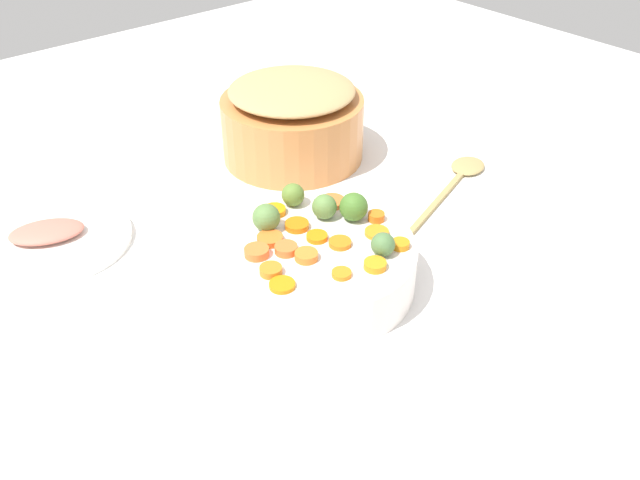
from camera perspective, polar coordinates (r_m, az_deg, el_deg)
The scene contains 28 objects.
tabletop at distance 1.04m, azimuth 1.36°, elevation -3.07°, with size 2.40×2.40×0.02m, color white.
serving_bowl_carrots at distance 0.99m, azimuth -0.00°, elevation -2.14°, with size 0.27×0.27×0.07m, color white.
metal_pot at distance 1.31m, azimuth -2.27°, elevation 9.19°, with size 0.27×0.27×0.12m, color #CA7E43.
stuffing_mound at distance 1.28m, azimuth -2.35°, elevation 12.23°, with size 0.23×0.23×0.03m, color tan.
carrot_slice_0 at distance 0.95m, azimuth -5.24°, elevation -0.98°, with size 0.03×0.03×0.01m, color orange.
carrot_slice_1 at distance 1.04m, azimuth -3.79°, elevation 2.42°, with size 0.03×0.03×0.01m, color orange.
carrot_slice_2 at distance 0.98m, azimuth -4.14°, elevation 0.10°, with size 0.04×0.04×0.01m, color orange.
carrot_slice_3 at distance 0.92m, azimuth -4.07°, elevation -2.50°, with size 0.03×0.03×0.01m, color orange.
carrot_slice_4 at distance 0.95m, azimuth -2.81°, elevation -0.74°, with size 0.03×0.03×0.01m, color orange.
carrot_slice_5 at distance 0.98m, azimuth -0.25°, elevation 0.27°, with size 0.03×0.03×0.01m, color orange.
carrot_slice_6 at distance 1.06m, azimuth 1.01°, elevation 3.18°, with size 0.04×0.04×0.01m, color orange.
carrot_slice_7 at distance 0.94m, azimuth -1.14°, elevation -1.30°, with size 0.03×0.03×0.01m, color orange.
carrot_slice_8 at distance 0.91m, azimuth 1.79°, elevation -2.79°, with size 0.03×0.03×0.01m, color orange.
carrot_slice_9 at distance 0.97m, azimuth 6.64°, elevation -0.36°, with size 0.03×0.03×0.01m, color orange.
carrot_slice_10 at distance 0.93m, azimuth 4.56°, elevation -2.06°, with size 0.03×0.03×0.01m, color orange.
carrot_slice_11 at distance 1.00m, azimuth -1.92°, elevation 1.23°, with size 0.04×0.04×0.01m, color orange.
carrot_slice_12 at distance 0.99m, azimuth 4.70°, elevation 0.62°, with size 0.03×0.03×0.01m, color orange.
carrot_slice_13 at distance 1.02m, azimuth 4.66°, elevation 1.94°, with size 0.02×0.02×0.01m, color orange.
carrot_slice_14 at distance 0.97m, azimuth 1.66°, elevation -0.24°, with size 0.03×0.03×0.01m, color orange.
carrot_slice_15 at distance 0.90m, azimuth -3.14°, elevation -3.71°, with size 0.03×0.03×0.01m, color orange.
brussels_sprout_0 at distance 0.99m, azimuth -4.45°, elevation 1.87°, with size 0.04×0.04×0.04m, color #5A8041.
brussels_sprout_1 at distance 1.01m, azimuth 2.78°, elevation 2.75°, with size 0.04×0.04×0.04m, color #457229.
brussels_sprout_2 at distance 1.05m, azimuth -2.29°, elevation 3.72°, with size 0.04×0.04×0.04m, color olive.
brussels_sprout_3 at distance 0.95m, azimuth 5.21°, elevation -0.36°, with size 0.03×0.03×0.03m, color #4C7340.
brussels_sprout_4 at distance 1.02m, azimuth 0.37°, elevation 2.76°, with size 0.04×0.04×0.04m, color #5A813F.
wooden_spoon at distance 1.29m, azimuth 11.39°, elevation 5.19°, with size 0.31×0.13×0.01m.
ham_plate at distance 1.17m, azimuth -20.76°, elevation 0.01°, with size 0.23×0.23×0.01m, color white.
ham_slice_main at distance 1.16m, azimuth -21.61°, elevation 0.63°, with size 0.11×0.07×0.02m, color #D17260.
Camera 1 is at (0.55, 0.60, 0.66)m, focal length 38.84 mm.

